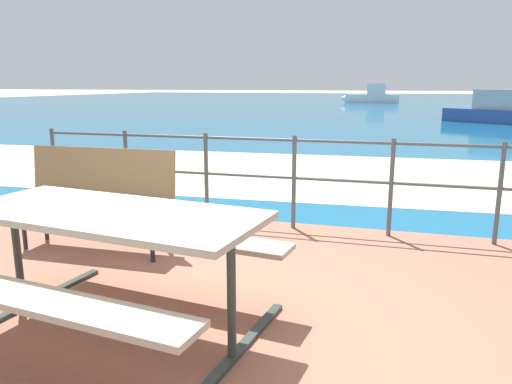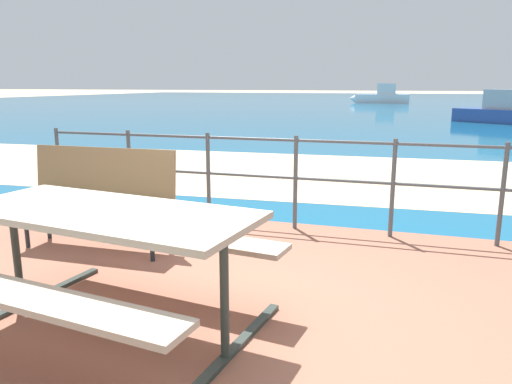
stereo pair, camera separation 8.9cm
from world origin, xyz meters
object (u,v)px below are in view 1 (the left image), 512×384
at_px(boat_near, 372,96).
at_px(boat_mid, 505,112).
at_px(park_bench, 98,189).
at_px(picnic_table, 111,239).

bearing_deg(boat_near, boat_mid, 104.37).
bearing_deg(boat_mid, park_bench, -76.13).
relative_size(picnic_table, boat_near, 0.41).
distance_m(picnic_table, boat_mid, 20.24).
relative_size(park_bench, boat_mid, 0.30).
bearing_deg(picnic_table, boat_near, 98.45).
height_order(picnic_table, park_bench, park_bench).
bearing_deg(park_bench, picnic_table, -54.74).
xyz_separation_m(picnic_table, boat_near, (-0.71, 40.31, -0.11)).
relative_size(boat_near, boat_mid, 1.01).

